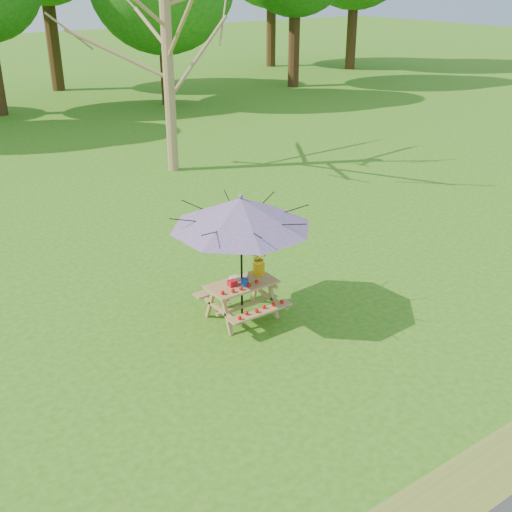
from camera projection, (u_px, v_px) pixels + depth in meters
ground at (251, 412)px, 8.81m from camera, size 120.00×120.00×0.00m
picnic_table at (242, 301)px, 11.09m from camera, size 1.20×1.32×0.67m
patio_umbrella at (241, 213)px, 10.43m from camera, size 3.03×3.03×2.27m
produce_bins at (238, 282)px, 10.88m from camera, size 0.30×0.41×0.13m
tomatoes_row at (240, 287)px, 10.72m from camera, size 0.77×0.13×0.07m
flower_bucket at (259, 261)px, 11.18m from camera, size 0.30×0.27×0.46m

